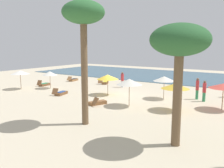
{
  "coord_description": "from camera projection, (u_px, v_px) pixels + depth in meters",
  "views": [
    {
      "loc": [
        12.59,
        -19.77,
        4.87
      ],
      "look_at": [
        -0.4,
        -0.4,
        1.1
      ],
      "focal_mm": 38.49,
      "sensor_mm": 36.0,
      "label": 1
    }
  ],
  "objects": [
    {
      "name": "person_1",
      "position": [
        197.0,
        88.0,
        21.75
      ],
      "size": [
        0.36,
        0.36,
        1.96
      ],
      "color": "#338C59",
      "rests_on": "ground_plane"
    },
    {
      "name": "lounger_3",
      "position": [
        44.0,
        84.0,
        29.15
      ],
      "size": [
        0.84,
        1.71,
        0.74
      ],
      "color": "brown",
      "rests_on": "ground_plane"
    },
    {
      "name": "dog",
      "position": [
        167.0,
        87.0,
        27.23
      ],
      "size": [
        0.57,
        0.65,
        0.32
      ],
      "color": "olive",
      "rests_on": "ground_plane"
    },
    {
      "name": "ground_plane",
      "position": [
        118.0,
        95.0,
        23.91
      ],
      "size": [
        60.0,
        60.0,
        0.0
      ],
      "primitive_type": "plane",
      "color": "beige"
    },
    {
      "name": "umbrella_3",
      "position": [
        129.0,
        82.0,
        19.15
      ],
      "size": [
        2.07,
        2.07,
        2.23
      ],
      "color": "brown",
      "rests_on": "ground_plane"
    },
    {
      "name": "lounger_2",
      "position": [
        105.0,
        82.0,
        30.63
      ],
      "size": [
        1.23,
        1.78,
        0.69
      ],
      "color": "brown",
      "rests_on": "ground_plane"
    },
    {
      "name": "umbrella_0",
      "position": [
        50.0,
        73.0,
        27.13
      ],
      "size": [
        1.71,
        1.71,
        1.96
      ],
      "color": "olive",
      "rests_on": "ground_plane"
    },
    {
      "name": "umbrella_1",
      "position": [
        108.0,
        77.0,
        23.6
      ],
      "size": [
        2.15,
        2.15,
        2.02
      ],
      "color": "brown",
      "rests_on": "ground_plane"
    },
    {
      "name": "lounger_4",
      "position": [
        61.0,
        93.0,
        23.84
      ],
      "size": [
        0.94,
        1.74,
        0.73
      ],
      "color": "brown",
      "rests_on": "ground_plane"
    },
    {
      "name": "lounger_1",
      "position": [
        97.0,
        103.0,
        19.9
      ],
      "size": [
        1.17,
        1.75,
        0.73
      ],
      "color": "brown",
      "rests_on": "ground_plane"
    },
    {
      "name": "palm_1",
      "position": [
        83.0,
        19.0,
        14.02
      ],
      "size": [
        2.53,
        2.53,
        7.48
      ],
      "color": "brown",
      "rests_on": "ground_plane"
    },
    {
      "name": "person_3",
      "position": [
        122.0,
        80.0,
        28.0
      ],
      "size": [
        0.45,
        0.45,
        1.81
      ],
      "color": "white",
      "rests_on": "ground_plane"
    },
    {
      "name": "palm_0",
      "position": [
        180.0,
        44.0,
        11.07
      ],
      "size": [
        2.79,
        2.79,
        5.89
      ],
      "color": "brown",
      "rests_on": "ground_plane"
    },
    {
      "name": "person_0",
      "position": [
        204.0,
        91.0,
        20.89
      ],
      "size": [
        0.42,
        0.42,
        1.85
      ],
      "color": "#338C59",
      "rests_on": "ground_plane"
    },
    {
      "name": "umbrella_2",
      "position": [
        20.0,
        72.0,
        26.67
      ],
      "size": [
        2.03,
        2.03,
        2.11
      ],
      "color": "brown",
      "rests_on": "ground_plane"
    },
    {
      "name": "umbrella_5",
      "position": [
        175.0,
        86.0,
        17.86
      ],
      "size": [
        2.1,
        2.1,
        2.07
      ],
      "color": "brown",
      "rests_on": "ground_plane"
    },
    {
      "name": "umbrella_4",
      "position": [
        224.0,
        86.0,
        18.06
      ],
      "size": [
        2.17,
        2.17,
        2.04
      ],
      "color": "olive",
      "rests_on": "ground_plane"
    },
    {
      "name": "ocean_water",
      "position": [
        175.0,
        76.0,
        37.85
      ],
      "size": [
        48.0,
        16.0,
        0.06
      ],
      "primitive_type": "cube",
      "color": "#3D6075",
      "rests_on": "ground_plane"
    },
    {
      "name": "lounger_0",
      "position": [
        73.0,
        80.0,
        33.12
      ],
      "size": [
        0.86,
        1.78,
        0.66
      ],
      "color": "olive",
      "rests_on": "ground_plane"
    },
    {
      "name": "umbrella_6",
      "position": [
        164.0,
        79.0,
        21.83
      ],
      "size": [
        1.97,
        1.97,
        2.08
      ],
      "color": "olive",
      "rests_on": "ground_plane"
    }
  ]
}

